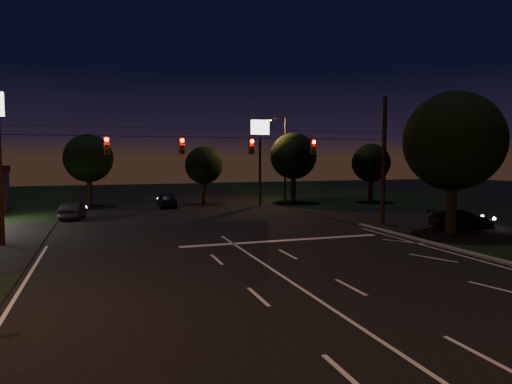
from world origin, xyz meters
name	(u,v)px	position (x,y,z in m)	size (l,w,h in m)	color
ground	(333,309)	(0.00, 0.00, 0.00)	(140.00, 140.00, 0.00)	black
cross_street_right	(462,218)	(20.00, 16.00, 0.00)	(20.00, 16.00, 0.02)	black
stop_bar	(283,240)	(3.00, 11.50, 0.01)	(12.00, 0.50, 0.01)	silver
utility_pole_right	(382,225)	(12.00, 15.00, 0.00)	(0.30, 0.30, 9.00)	black
utility_pole_left	(3,246)	(-12.00, 15.00, 0.00)	(0.28, 0.28, 8.00)	black
signal_span	(218,145)	(0.00, 14.96, 5.50)	(24.00, 0.40, 1.56)	black
pole_sign_right	(260,142)	(8.00, 30.00, 6.24)	(1.80, 0.30, 8.40)	black
street_light_right_far	(283,153)	(11.24, 32.00, 5.24)	(2.20, 0.35, 9.00)	black
tree_right_near	(452,142)	(13.53, 10.17, 5.68)	(6.00, 6.00, 8.76)	black
tree_far_b	(89,159)	(-7.98, 34.13, 4.61)	(4.60, 4.60, 6.98)	black
tree_far_c	(204,166)	(3.02, 33.10, 3.90)	(3.80, 3.80, 5.86)	black
tree_far_d	(293,157)	(12.02, 31.13, 4.83)	(4.80, 4.80, 7.30)	black
tree_far_e	(371,163)	(20.02, 29.11, 4.11)	(4.00, 4.00, 6.18)	black
car_oncoming_a	(167,200)	(-1.00, 31.26, 0.71)	(1.67, 4.15, 1.41)	black
car_oncoming_b	(73,211)	(-9.00, 25.13, 0.65)	(1.37, 3.92, 1.29)	black
car_cross	(462,219)	(16.05, 11.85, 0.63)	(1.77, 4.37, 1.27)	black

